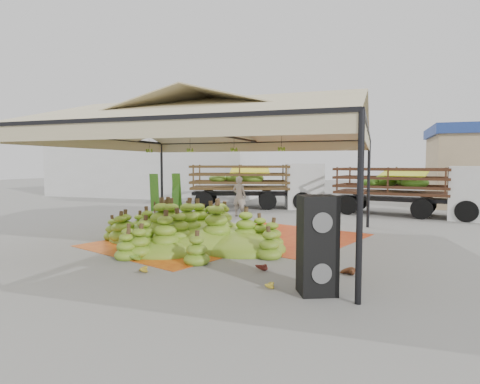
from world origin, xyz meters
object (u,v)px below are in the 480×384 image
(vendor, at_px, (239,196))
(truck_right, at_px, (418,185))
(truck_left, at_px, (262,181))
(banana_heap, at_px, (194,223))
(speaker_stack, at_px, (317,245))

(vendor, distance_m, truck_right, 7.46)
(truck_left, bearing_deg, vendor, -106.05)
(banana_heap, distance_m, vendor, 5.92)
(speaker_stack, distance_m, truck_right, 11.76)
(banana_heap, distance_m, truck_left, 9.51)
(speaker_stack, bearing_deg, truck_left, 85.28)
(truck_right, bearing_deg, truck_left, -177.43)
(speaker_stack, bearing_deg, truck_right, 53.01)
(banana_heap, height_order, truck_right, truck_right)
(vendor, bearing_deg, truck_right, -152.64)
(banana_heap, relative_size, truck_left, 0.83)
(vendor, height_order, truck_right, truck_right)
(vendor, bearing_deg, speaker_stack, 124.21)
(banana_heap, xyz_separation_m, vendor, (-0.72, 5.88, 0.24))
(banana_heap, height_order, vendor, vendor)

